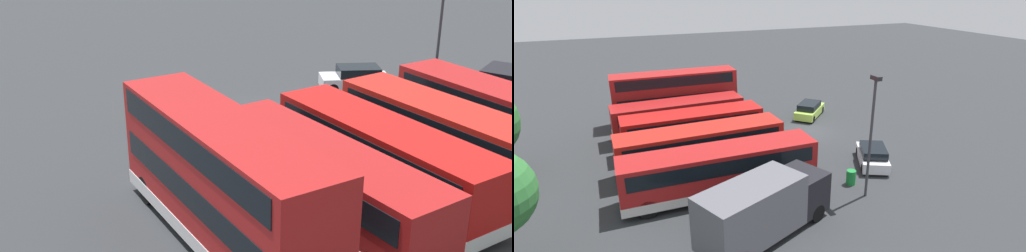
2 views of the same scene
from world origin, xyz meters
The scene contains 10 objects.
ground_plane centered at (0.00, 0.00, 0.00)m, with size 140.00×140.00×0.00m, color #2D3033.
bus_single_deck_near_end centered at (-7.44, 9.95, 1.62)m, with size 2.65×11.88×2.95m.
bus_single_deck_second centered at (-3.54, 10.19, 1.62)m, with size 2.94×11.41×2.95m.
bus_single_deck_third centered at (0.13, 9.95, 1.62)m, with size 2.77×10.65×2.95m.
bus_single_deck_fourth centered at (3.41, 10.44, 1.62)m, with size 3.01×10.77×2.95m.
bus_double_decker_fifth centered at (7.28, 9.97, 2.45)m, with size 2.69×11.11×4.55m.
car_hatchback_silver centered at (3.40, -1.85, 0.70)m, with size 4.29×4.29×1.43m.
car_small_green centered at (-7.68, -0.98, 0.70)m, with size 4.43×3.47×1.43m.
lamp_post_tall centered at (-11.13, 2.01, 4.39)m, with size 0.70×0.30×7.44m.
waste_bin_yellow centered at (-9.53, 2.02, 0.47)m, with size 0.60×0.60×0.95m, color #197F33.
Camera 1 is at (15.92, 26.34, 11.56)m, focal length 43.69 mm.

